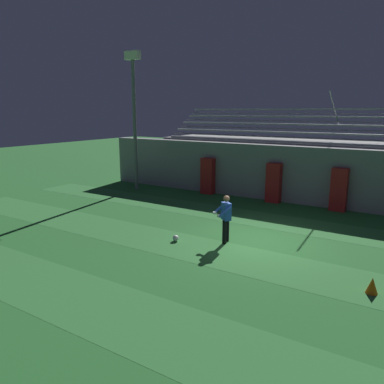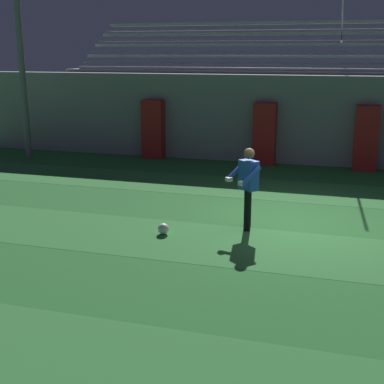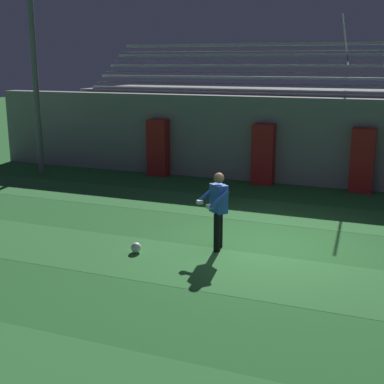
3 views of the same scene
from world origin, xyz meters
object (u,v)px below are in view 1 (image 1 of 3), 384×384
object	(u,v)px
traffic_cone	(372,286)
goalkeeper	(226,216)
padding_pillar_gate_left	(274,183)
soccer_ball	(176,238)
padding_pillar_far_left	(208,176)
floodlight_pole	(134,104)
padding_pillar_gate_right	(339,190)

from	to	relation	value
traffic_cone	goalkeeper	bearing A→B (deg)	164.26
padding_pillar_gate_left	goalkeeper	bearing A→B (deg)	-84.09
padding_pillar_gate_left	traffic_cone	bearing A→B (deg)	-55.12
soccer_ball	traffic_cone	world-z (taller)	traffic_cone
padding_pillar_gate_left	soccer_ball	bearing A→B (deg)	-96.59
padding_pillar_far_left	goalkeeper	xyz separation A→B (m)	(4.44, -6.51, -0.03)
padding_pillar_far_left	soccer_ball	size ratio (longest dim) A/B	8.92
padding_pillar_far_left	floodlight_pole	size ratio (longest dim) A/B	0.26
padding_pillar_gate_right	floodlight_pole	world-z (taller)	floodlight_pole
padding_pillar_gate_left	padding_pillar_gate_right	bearing A→B (deg)	0.00
soccer_ball	goalkeeper	bearing A→B (deg)	28.28
padding_pillar_gate_left	floodlight_pole	distance (m)	8.84
padding_pillar_gate_left	padding_pillar_far_left	bearing A→B (deg)	180.00
floodlight_pole	soccer_ball	world-z (taller)	floodlight_pole
padding_pillar_gate_left	traffic_cone	size ratio (longest dim) A/B	4.67
traffic_cone	padding_pillar_gate_left	bearing A→B (deg)	124.88
padding_pillar_gate_right	traffic_cone	distance (m)	8.27
floodlight_pole	padding_pillar_far_left	bearing A→B (deg)	16.31
padding_pillar_gate_left	soccer_ball	world-z (taller)	padding_pillar_gate_left
padding_pillar_gate_right	soccer_ball	bearing A→B (deg)	-118.16
padding_pillar_gate_right	goalkeeper	xyz separation A→B (m)	(-2.40, -6.51, -0.03)
padding_pillar_gate_left	traffic_cone	distance (m)	9.62
goalkeeper	soccer_ball	bearing A→B (deg)	-151.72
goalkeeper	soccer_ball	xyz separation A→B (m)	(-1.52, -0.82, -0.84)
padding_pillar_gate_left	floodlight_pole	world-z (taller)	floodlight_pole
padding_pillar_gate_left	padding_pillar_far_left	distance (m)	3.76
padding_pillar_gate_right	traffic_cone	bearing A→B (deg)	-73.00
floodlight_pole	soccer_ball	xyz separation A→B (m)	(7.00, -6.14, -4.75)
goalkeeper	floodlight_pole	bearing A→B (deg)	148.04
padding_pillar_gate_left	goalkeeper	world-z (taller)	padding_pillar_gate_left
soccer_ball	traffic_cone	bearing A→B (deg)	-4.85
padding_pillar_gate_right	soccer_ball	world-z (taller)	padding_pillar_gate_right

